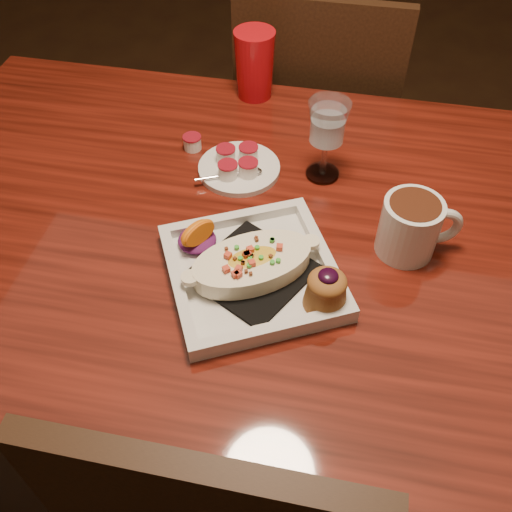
% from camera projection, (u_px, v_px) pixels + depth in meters
% --- Properties ---
extents(floor, '(7.00, 7.00, 0.00)m').
position_uv_depth(floor, '(271.00, 419.00, 1.56)').
color(floor, black).
rests_on(floor, ground).
extents(table, '(1.50, 0.90, 0.75)m').
position_uv_depth(table, '(278.00, 262.00, 1.08)').
color(table, maroon).
rests_on(table, floor).
extents(chair_far, '(0.42, 0.42, 0.93)m').
position_uv_depth(chair_far, '(316.00, 131.00, 1.60)').
color(chair_far, black).
rests_on(chair_far, floor).
extents(plate, '(0.35, 0.35, 0.08)m').
position_uv_depth(plate, '(260.00, 270.00, 0.90)').
color(plate, silver).
rests_on(plate, table).
extents(coffee_mug, '(0.14, 0.10, 0.10)m').
position_uv_depth(coffee_mug, '(412.00, 225.00, 0.93)').
color(coffee_mug, silver).
rests_on(coffee_mug, table).
extents(goblet, '(0.08, 0.08, 0.16)m').
position_uv_depth(goblet, '(327.00, 127.00, 1.02)').
color(goblet, silver).
rests_on(goblet, table).
extents(saucer, '(0.16, 0.16, 0.11)m').
position_uv_depth(saucer, '(238.00, 166.00, 1.09)').
color(saucer, silver).
rests_on(saucer, table).
extents(creamer_loose, '(0.04, 0.04, 0.03)m').
position_uv_depth(creamer_loose, '(192.00, 142.00, 1.14)').
color(creamer_loose, white).
rests_on(creamer_loose, table).
extents(red_tumbler, '(0.09, 0.09, 0.15)m').
position_uv_depth(red_tumbler, '(255.00, 65.00, 1.23)').
color(red_tumbler, red).
rests_on(red_tumbler, table).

